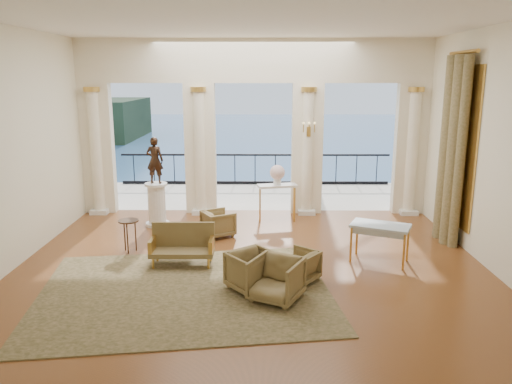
{
  "coord_description": "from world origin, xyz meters",
  "views": [
    {
      "loc": [
        0.17,
        -9.15,
        3.57
      ],
      "look_at": [
        0.09,
        0.6,
        1.3
      ],
      "focal_mm": 35.0,
      "sensor_mm": 36.0,
      "label": 1
    }
  ],
  "objects_px": {
    "statue": "(155,160)",
    "side_table": "(129,225)",
    "armchair_c": "(299,265)",
    "game_table": "(380,228)",
    "armchair_b": "(276,278)",
    "settee": "(183,245)",
    "armchair_d": "(218,222)",
    "console_table": "(277,191)",
    "pedestal": "(157,205)",
    "armchair_a": "(253,269)"
  },
  "relations": [
    {
      "from": "armchair_b",
      "to": "side_table",
      "type": "height_order",
      "value": "armchair_b"
    },
    {
      "from": "settee",
      "to": "pedestal",
      "type": "relative_size",
      "value": 1.15
    },
    {
      "from": "game_table",
      "to": "console_table",
      "type": "bearing_deg",
      "value": 147.57
    },
    {
      "from": "armchair_c",
      "to": "armchair_d",
      "type": "bearing_deg",
      "value": -109.25
    },
    {
      "from": "armchair_b",
      "to": "pedestal",
      "type": "relative_size",
      "value": 0.73
    },
    {
      "from": "armchair_c",
      "to": "game_table",
      "type": "relative_size",
      "value": 0.5
    },
    {
      "from": "armchair_c",
      "to": "statue",
      "type": "relative_size",
      "value": 0.56
    },
    {
      "from": "armchair_a",
      "to": "side_table",
      "type": "height_order",
      "value": "armchair_a"
    },
    {
      "from": "armchair_d",
      "to": "statue",
      "type": "bearing_deg",
      "value": 32.56
    },
    {
      "from": "armchair_b",
      "to": "settee",
      "type": "xyz_separation_m",
      "value": [
        -1.76,
        1.59,
        0.01
      ]
    },
    {
      "from": "armchair_a",
      "to": "console_table",
      "type": "distance_m",
      "value": 4.32
    },
    {
      "from": "side_table",
      "to": "statue",
      "type": "bearing_deg",
      "value": 83.83
    },
    {
      "from": "armchair_a",
      "to": "armchair_d",
      "type": "xyz_separation_m",
      "value": [
        -0.83,
        2.97,
        -0.05
      ]
    },
    {
      "from": "armchair_a",
      "to": "armchair_d",
      "type": "relative_size",
      "value": 1.15
    },
    {
      "from": "settee",
      "to": "armchair_d",
      "type": "bearing_deg",
      "value": 72.67
    },
    {
      "from": "settee",
      "to": "console_table",
      "type": "height_order",
      "value": "console_table"
    },
    {
      "from": "armchair_d",
      "to": "side_table",
      "type": "height_order",
      "value": "side_table"
    },
    {
      "from": "settee",
      "to": "side_table",
      "type": "relative_size",
      "value": 1.79
    },
    {
      "from": "statue",
      "to": "side_table",
      "type": "height_order",
      "value": "statue"
    },
    {
      "from": "armchair_b",
      "to": "settee",
      "type": "height_order",
      "value": "settee"
    },
    {
      "from": "armchair_d",
      "to": "armchair_b",
      "type": "bearing_deg",
      "value": 170.06
    },
    {
      "from": "statue",
      "to": "console_table",
      "type": "bearing_deg",
      "value": -165.01
    },
    {
      "from": "settee",
      "to": "console_table",
      "type": "distance_m",
      "value": 3.64
    },
    {
      "from": "armchair_c",
      "to": "console_table",
      "type": "xyz_separation_m",
      "value": [
        -0.25,
        3.87,
        0.45
      ]
    },
    {
      "from": "side_table",
      "to": "console_table",
      "type": "bearing_deg",
      "value": 36.85
    },
    {
      "from": "settee",
      "to": "console_table",
      "type": "bearing_deg",
      "value": 57.69
    },
    {
      "from": "armchair_d",
      "to": "pedestal",
      "type": "distance_m",
      "value": 1.77
    },
    {
      "from": "armchair_b",
      "to": "console_table",
      "type": "height_order",
      "value": "console_table"
    },
    {
      "from": "side_table",
      "to": "settee",
      "type": "bearing_deg",
      "value": -30.06
    },
    {
      "from": "statue",
      "to": "armchair_b",
      "type": "bearing_deg",
      "value": 129.33
    },
    {
      "from": "statue",
      "to": "side_table",
      "type": "distance_m",
      "value": 2.15
    },
    {
      "from": "armchair_c",
      "to": "armchair_a",
      "type": "bearing_deg",
      "value": -25.47
    },
    {
      "from": "armchair_b",
      "to": "armchair_c",
      "type": "relative_size",
      "value": 1.25
    },
    {
      "from": "armchair_b",
      "to": "statue",
      "type": "relative_size",
      "value": 0.7
    },
    {
      "from": "armchair_d",
      "to": "statue",
      "type": "relative_size",
      "value": 0.59
    },
    {
      "from": "armchair_d",
      "to": "side_table",
      "type": "relative_size",
      "value": 0.96
    },
    {
      "from": "armchair_d",
      "to": "game_table",
      "type": "distance_m",
      "value": 3.68
    },
    {
      "from": "game_table",
      "to": "pedestal",
      "type": "xyz_separation_m",
      "value": [
        -4.86,
        2.4,
        -0.17
      ]
    },
    {
      "from": "armchair_c",
      "to": "console_table",
      "type": "relative_size",
      "value": 0.6
    },
    {
      "from": "armchair_a",
      "to": "console_table",
      "type": "height_order",
      "value": "console_table"
    },
    {
      "from": "game_table",
      "to": "statue",
      "type": "relative_size",
      "value": 1.13
    },
    {
      "from": "statue",
      "to": "console_table",
      "type": "relative_size",
      "value": 1.08
    },
    {
      "from": "game_table",
      "to": "side_table",
      "type": "bearing_deg",
      "value": -161.94
    },
    {
      "from": "armchair_a",
      "to": "armchair_b",
      "type": "bearing_deg",
      "value": -84.04
    },
    {
      "from": "armchair_d",
      "to": "settee",
      "type": "relative_size",
      "value": 0.54
    },
    {
      "from": "pedestal",
      "to": "side_table",
      "type": "bearing_deg",
      "value": -96.17
    },
    {
      "from": "side_table",
      "to": "armchair_d",
      "type": "bearing_deg",
      "value": 30.99
    },
    {
      "from": "armchair_b",
      "to": "armchair_c",
      "type": "height_order",
      "value": "armchair_b"
    },
    {
      "from": "pedestal",
      "to": "statue",
      "type": "distance_m",
      "value": 1.11
    },
    {
      "from": "statue",
      "to": "armchair_d",
      "type": "bearing_deg",
      "value": 158.08
    }
  ]
}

